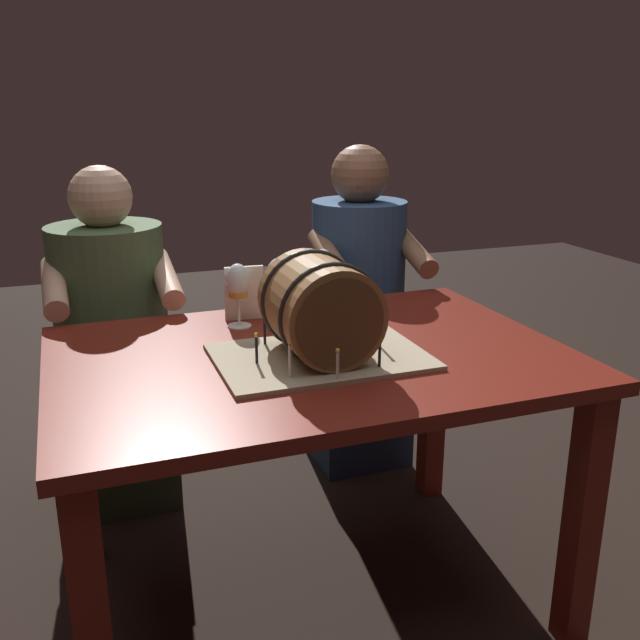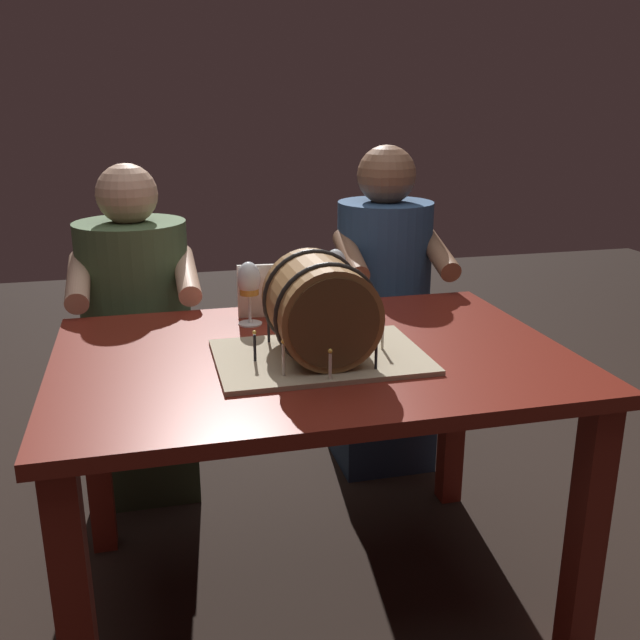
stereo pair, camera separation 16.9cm
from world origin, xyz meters
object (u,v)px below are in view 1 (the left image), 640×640
Objects in this scene: dining_table at (310,393)px; wine_glass_red at (323,272)px; wine_glass_empty at (280,277)px; wine_glass_amber at (238,285)px; barrel_cake at (320,313)px; person_seated_left at (115,352)px; menu_card at (244,293)px; person_seated_right at (358,321)px.

wine_glass_red is (0.13, 0.26, 0.25)m from dining_table.
wine_glass_red is at bearing -13.03° from wine_glass_empty.
dining_table is 7.02× the size of wine_glass_empty.
wine_glass_amber is at bearing 114.36° from dining_table.
barrel_cake is at bearing -90.87° from wine_glass_empty.
barrel_cake is 2.81× the size of wine_glass_amber.
dining_table is 7.07× the size of wine_glass_amber.
dining_table is 0.38m from wine_glass_red.
person_seated_left is (-0.57, 0.45, -0.33)m from wine_glass_red.
menu_card is at bearing 104.13° from barrel_cake.
menu_card is at bearing 164.60° from wine_glass_empty.
wine_glass_amber is 0.64m from person_seated_left.
wine_glass_red is 0.63m from person_seated_right.
wine_glass_red is at bearing -38.72° from person_seated_left.
wine_glass_empty reaches higher than dining_table.
person_seated_left reaches higher than wine_glass_amber.
person_seated_right is at bearing -0.01° from person_seated_left.
wine_glass_red is (0.12, 0.32, 0.02)m from barrel_cake.
barrel_cake is 0.34m from wine_glass_amber.
barrel_cake is 0.34m from wine_glass_red.
wine_glass_red is at bearing 63.55° from dining_table.
menu_card is at bearing 61.71° from wine_glass_amber.
dining_table is 1.11× the size of person_seated_left.
person_seated_left is (-0.45, 0.43, -0.32)m from wine_glass_empty.
wine_glass_empty is at bearing -134.91° from person_seated_right.
barrel_cake is 0.93m from person_seated_right.
menu_card is 0.13× the size of person_seated_right.
wine_glass_amber is 1.13× the size of menu_card.
person_seated_right reaches higher than dining_table.
wine_glass_red is at bearing 68.73° from barrel_cake.
menu_card is at bearing -48.94° from person_seated_left.
barrel_cake is 0.43× the size of person_seated_right.
person_seated_right is at bearing 39.33° from wine_glass_amber.
person_seated_left reaches higher than wine_glass_red.
wine_glass_empty is at bearing 89.13° from barrel_cake.
wine_glass_red is 1.13× the size of wine_glass_amber.
dining_table is 0.37m from wine_glass_amber.
wine_glass_empty is 0.69m from person_seated_left.
wine_glass_empty is 0.16× the size of person_seated_left.
wine_glass_red is (0.12, -0.03, 0.01)m from wine_glass_empty.
person_seated_left is at bearing 141.28° from wine_glass_red.
wine_glass_amber is 0.15× the size of person_seated_right.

